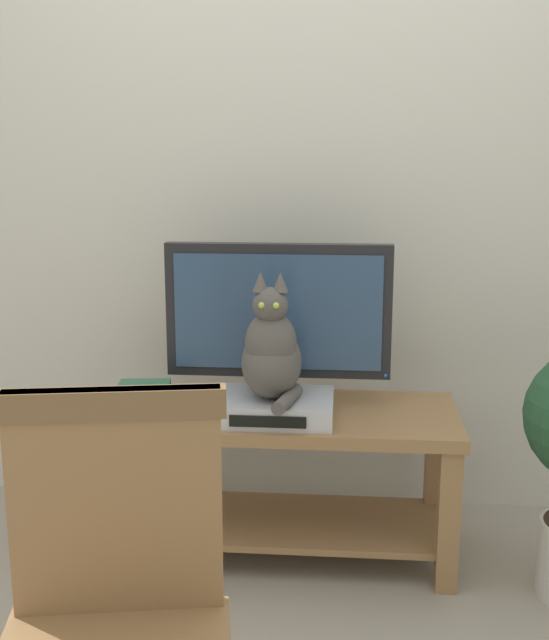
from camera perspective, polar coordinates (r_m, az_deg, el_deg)
name	(u,v)px	position (r m, az deg, el deg)	size (l,w,h in m)	color
back_wall	(299,151)	(3.15, 1.72, 11.85)	(7.00, 0.12, 2.80)	beige
tv_stand	(276,456)	(2.84, 0.09, -9.60)	(1.25, 0.50, 0.53)	olive
tv	(278,318)	(2.80, 0.27, 0.14)	(0.79, 0.20, 0.56)	black
media_box	(272,407)	(2.70, -0.20, -6.19)	(0.41, 0.29, 0.07)	#BCBCC1
cat	(272,352)	(2.63, -0.21, -2.29)	(0.20, 0.34, 0.43)	#514C47
wooden_chair	(114,611)	(1.64, -11.32, -19.59)	(0.51, 0.51, 0.97)	olive
book_stack	(146,398)	(2.79, -9.07, -5.50)	(0.24, 0.19, 0.10)	#33477A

